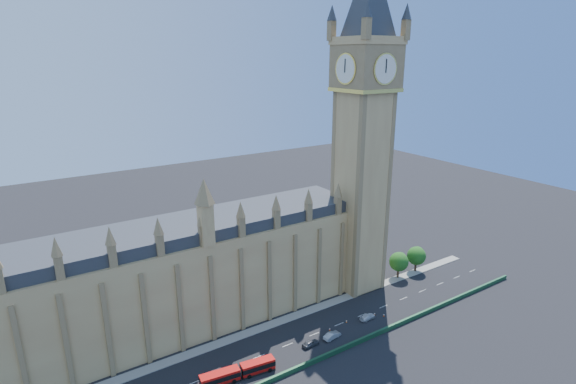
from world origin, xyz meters
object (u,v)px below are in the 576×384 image
car_grey (311,343)px  car_white (368,317)px  red_bus (238,372)px  car_silver (332,335)px

car_grey → car_white: size_ratio=0.93×
red_bus → car_grey: 19.89m
car_grey → car_silver: size_ratio=0.92×
red_bus → car_grey: (19.87, 0.63, -0.74)m
car_white → car_silver: bearing=93.0°
car_silver → car_grey: bearing=78.2°
red_bus → car_silver: red_bus is taller
car_grey → car_silver: bearing=-96.7°
car_grey → car_white: (19.47, 1.09, -0.06)m
red_bus → car_silver: size_ratio=3.48×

